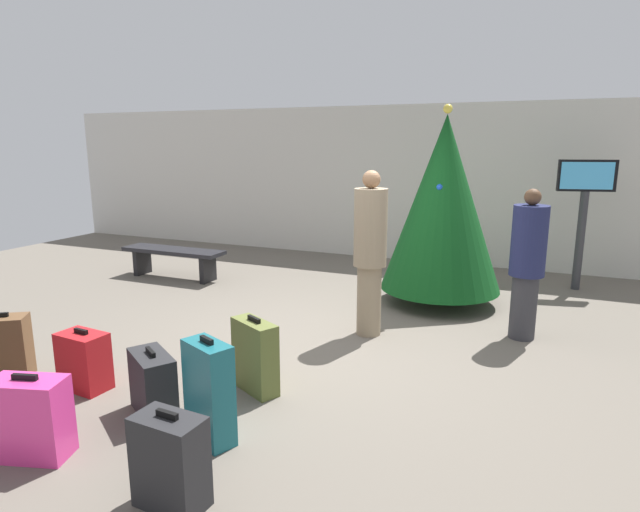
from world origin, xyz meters
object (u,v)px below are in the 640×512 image
Objects in this scene: suitcase_7 at (153,384)px; suitcase_8 at (209,392)px; flight_info_kiosk at (584,202)px; suitcase_0 at (255,356)px; holiday_tree at (443,204)px; suitcase_1 at (84,361)px; traveller_0 at (527,262)px; waiting_bench at (174,256)px; suitcase_2 at (30,418)px; traveller_1 at (370,250)px; suitcase_4 at (170,462)px; suitcase_3 at (3,348)px.

suitcase_8 is at bearing -13.49° from suitcase_7.
flight_info_kiosk is 5.58m from suitcase_0.
holiday_tree is 4.63m from suitcase_1.
suitcase_1 is at bearing -140.86° from traveller_0.
suitcase_2 reaches higher than waiting_bench.
traveller_1 reaches higher than suitcase_1.
traveller_0 is at bearing 39.14° from suitcase_1.
flight_info_kiosk is 7.31m from suitcase_2.
traveller_1 is at bearing -160.85° from traveller_0.
traveller_1 is 2.71m from suitcase_7.
holiday_tree is 1.57× the size of traveller_0.
waiting_bench is 3.94m from suitcase_1.
suitcase_0 is 1.10× the size of suitcase_4.
suitcase_8 is at bearing -102.40° from holiday_tree.
holiday_tree is at bearing 67.92° from suitcase_2.
waiting_bench is 1.04× the size of traveller_0.
traveller_1 is at bearing -108.80° from holiday_tree.
flight_info_kiosk reaches higher than suitcase_7.
suitcase_2 is (-1.91, -4.72, -1.07)m from holiday_tree.
holiday_tree is at bearing -139.21° from flight_info_kiosk.
traveller_1 reaches higher than traveller_0.
suitcase_4 is at bearing -93.26° from traveller_1.
suitcase_1 is 0.69× the size of suitcase_8.
suitcase_3 is 1.71m from suitcase_7.
suitcase_4 is (0.30, -1.51, -0.03)m from suitcase_0.
suitcase_0 is at bearing 17.11° from suitcase_3.
flight_info_kiosk is at bearing 68.61° from suitcase_4.
waiting_bench is at bearing 137.51° from suitcase_0.
suitcase_2 is at bearing -147.39° from suitcase_8.
traveller_1 is at bearing -18.16° from waiting_bench.
traveller_1 is 3.35× the size of suitcase_1.
flight_info_kiosk is 3.79m from traveller_1.
suitcase_0 is 1.07× the size of suitcase_3.
suitcase_0 is (-0.48, -1.73, -0.66)m from traveller_1.
suitcase_0 is 1.74m from suitcase_2.
flight_info_kiosk is at bearing 75.17° from traveller_0.
holiday_tree is at bearing 72.92° from suitcase_0.
suitcase_2 is at bearing -114.30° from suitcase_7.
suitcase_3 is (-0.85, -0.13, 0.04)m from suitcase_1.
suitcase_2 is 1.55m from suitcase_3.
traveller_1 is 3.57m from suitcase_2.
traveller_0 is 2.64× the size of suitcase_3.
suitcase_1 is (-4.16, -5.32, -1.05)m from flight_info_kiosk.
flight_info_kiosk is 1.15× the size of traveller_0.
holiday_tree is 1.51× the size of waiting_bench.
suitcase_4 is (1.71, -0.95, 0.03)m from suitcase_1.
suitcase_0 is at bearing -132.48° from traveller_0.
holiday_tree reaches higher than suitcase_0.
suitcase_8 is (2.36, -0.13, 0.08)m from suitcase_3.
suitcase_0 reaches higher than suitcase_7.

